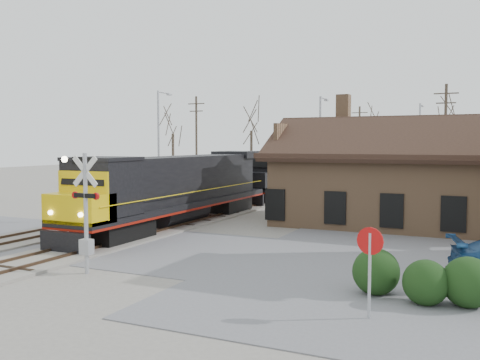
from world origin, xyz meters
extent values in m
plane|color=gray|center=(0.00, 0.00, 0.00)|extent=(140.00, 140.00, 0.00)
cube|color=slate|center=(0.00, 0.00, 0.01)|extent=(60.00, 9.00, 0.03)
cube|color=gray|center=(0.00, 15.00, 0.06)|extent=(3.40, 90.00, 0.12)
cube|color=#473323|center=(-0.72, 15.00, 0.17)|extent=(0.08, 90.00, 0.14)
cube|color=#473323|center=(0.72, 15.00, 0.17)|extent=(0.08, 90.00, 0.14)
cube|color=gray|center=(-4.50, 15.00, 0.06)|extent=(3.40, 90.00, 0.12)
cube|color=#473323|center=(-5.22, 15.00, 0.17)|extent=(0.08, 90.00, 0.14)
cube|color=#473323|center=(-3.78, 15.00, 0.17)|extent=(0.08, 90.00, 0.14)
cube|color=#98704E|center=(12.00, 12.00, 2.00)|extent=(14.00, 8.00, 4.00)
cube|color=black|center=(12.00, 12.00, 4.10)|extent=(15.20, 9.20, 0.30)
cube|color=black|center=(12.00, 9.70, 5.10)|extent=(15.00, 4.71, 2.66)
cube|color=black|center=(12.00, 14.30, 5.10)|extent=(15.00, 4.71, 2.66)
cube|color=#98704E|center=(8.00, 13.50, 6.80)|extent=(0.80, 0.80, 2.20)
cube|color=black|center=(0.00, 0.48, 0.52)|extent=(2.35, 3.76, 0.94)
cube|color=black|center=(0.00, 12.68, 0.52)|extent=(2.35, 3.76, 0.94)
cube|color=black|center=(0.00, 6.58, 1.27)|extent=(2.82, 18.78, 0.33)
cube|color=maroon|center=(0.00, 6.58, 1.06)|extent=(2.84, 18.78, 0.11)
cube|color=black|center=(0.00, 7.75, 2.72)|extent=(2.44, 13.61, 2.63)
cube|color=black|center=(0.00, -0.37, 2.72)|extent=(2.82, 2.63, 2.63)
cube|color=yellow|center=(0.00, -1.97, 1.92)|extent=(2.82, 1.69, 1.31)
cube|color=black|center=(0.00, -2.91, 0.52)|extent=(2.63, 0.25, 0.94)
cylinder|color=#FFF2CC|center=(0.00, -2.83, 4.13)|extent=(0.26, 0.10, 0.26)
cube|color=black|center=(0.00, 19.75, 0.52)|extent=(2.35, 3.76, 0.94)
cube|color=black|center=(0.00, 31.96, 0.52)|extent=(2.35, 3.76, 0.94)
cube|color=black|center=(0.00, 25.85, 1.27)|extent=(2.82, 18.78, 0.33)
cube|color=maroon|center=(0.00, 25.85, 1.06)|extent=(2.84, 18.78, 0.11)
cube|color=black|center=(0.00, 27.03, 2.72)|extent=(2.44, 13.61, 2.63)
cube|color=black|center=(0.00, 18.91, 2.72)|extent=(2.82, 2.63, 2.63)
cube|color=black|center=(0.00, 17.31, 1.92)|extent=(2.82, 1.69, 1.31)
cube|color=black|center=(0.00, 16.37, 0.52)|extent=(2.63, 0.25, 0.94)
cylinder|color=#A5A8AD|center=(3.14, -5.14, 2.23)|extent=(0.16, 0.16, 4.47)
cube|color=silver|center=(3.14, -5.14, 3.80)|extent=(1.17, 0.07, 1.17)
cube|color=silver|center=(3.14, -5.14, 3.80)|extent=(1.17, 0.07, 1.17)
cube|color=black|center=(3.14, -5.14, 2.90)|extent=(1.01, 0.18, 0.17)
cylinder|color=#B20C0C|center=(2.63, -5.13, 2.90)|extent=(0.27, 0.09, 0.27)
cylinder|color=#B20C0C|center=(3.64, -5.16, 2.90)|extent=(0.27, 0.09, 0.27)
cube|color=#A5A8AD|center=(3.14, -5.14, 1.00)|extent=(0.45, 0.33, 0.56)
cylinder|color=#A5A8AD|center=(-6.48, 4.58, 1.89)|extent=(0.13, 0.13, 3.78)
cube|color=silver|center=(-6.48, 4.58, 3.21)|extent=(0.98, 0.24, 0.99)
cube|color=silver|center=(-6.48, 4.58, 3.21)|extent=(0.98, 0.24, 0.99)
cube|color=black|center=(-6.48, 4.58, 2.46)|extent=(0.86, 0.32, 0.14)
cylinder|color=#B20C0C|center=(-6.07, 4.66, 2.46)|extent=(0.24, 0.12, 0.23)
cylinder|color=#B20C0C|center=(-6.90, 4.49, 2.46)|extent=(0.24, 0.12, 0.23)
cube|color=#A5A8AD|center=(-6.48, 4.58, 0.85)|extent=(0.38, 0.28, 0.47)
cylinder|color=#A5A8AD|center=(13.65, -5.93, 1.20)|extent=(0.09, 0.09, 2.39)
cylinder|color=#B20C0C|center=(13.65, -5.93, 2.18)|extent=(0.75, 0.19, 0.76)
sphere|color=black|center=(13.36, -3.43, 0.75)|extent=(1.49, 1.49, 1.49)
sphere|color=black|center=(14.91, -3.92, 0.69)|extent=(1.37, 1.37, 1.37)
sphere|color=black|center=(16.06, -3.63, 0.75)|extent=(1.51, 1.51, 1.51)
cylinder|color=#A5A8AD|center=(-8.24, 16.79, 4.55)|extent=(0.18, 0.18, 9.11)
cylinder|color=#A5A8AD|center=(-8.24, 17.69, 9.01)|extent=(0.12, 1.80, 0.12)
cube|color=#A5A8AD|center=(-8.24, 18.49, 8.91)|extent=(0.25, 0.50, 0.12)
cylinder|color=#A5A8AD|center=(4.50, 20.20, 4.23)|extent=(0.18, 0.18, 8.45)
cylinder|color=#A5A8AD|center=(4.50, 21.10, 8.35)|extent=(0.12, 1.80, 0.12)
cube|color=#A5A8AD|center=(4.50, 21.90, 8.25)|extent=(0.25, 0.50, 0.12)
cylinder|color=#A5A8AD|center=(10.44, 33.40, 4.31)|extent=(0.18, 0.18, 8.61)
cylinder|color=#A5A8AD|center=(10.44, 34.30, 8.51)|extent=(0.12, 1.80, 0.12)
cube|color=#A5A8AD|center=(10.44, 35.10, 8.41)|extent=(0.25, 0.50, 0.12)
cylinder|color=#382D23|center=(-12.48, 30.57, 4.93)|extent=(0.24, 0.24, 9.87)
cube|color=#382D23|center=(-12.48, 30.57, 9.07)|extent=(2.00, 0.10, 0.10)
cube|color=#382D23|center=(-12.48, 30.57, 8.27)|extent=(1.60, 0.10, 0.10)
cylinder|color=#382D23|center=(1.56, 47.57, 4.71)|extent=(0.24, 0.24, 9.43)
cube|color=#382D23|center=(1.56, 47.57, 8.63)|extent=(2.00, 0.10, 0.10)
cube|color=#382D23|center=(1.56, 47.57, 7.83)|extent=(1.60, 0.10, 0.10)
cylinder|color=#382D23|center=(13.12, 27.98, 4.89)|extent=(0.24, 0.24, 9.78)
cube|color=#382D23|center=(13.12, 27.98, 8.98)|extent=(2.00, 0.10, 0.10)
cube|color=#382D23|center=(13.12, 27.98, 8.18)|extent=(1.60, 0.10, 0.10)
cylinder|color=#382D23|center=(-17.60, 33.94, 2.95)|extent=(0.32, 0.32, 5.91)
cylinder|color=#382D23|center=(-7.95, 35.18, 3.10)|extent=(0.32, 0.32, 6.20)
cylinder|color=#382D23|center=(3.59, 48.63, 3.10)|extent=(0.32, 0.32, 6.20)
cylinder|color=#382D23|center=(12.26, 41.11, 3.20)|extent=(0.32, 0.32, 6.40)
camera|label=1|loc=(16.49, -20.41, 4.84)|focal=40.00mm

